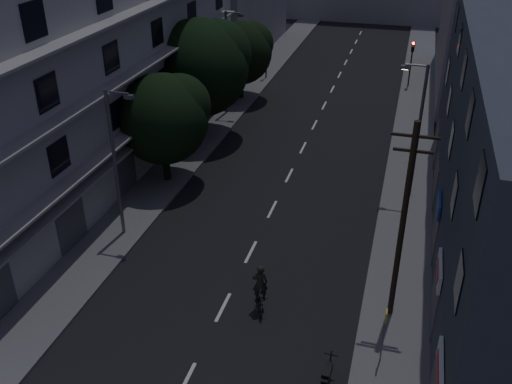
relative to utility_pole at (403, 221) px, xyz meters
The scene contains 18 objects.
ground 19.12m from the utility_pole, 113.04° to the left, with size 160.00×160.00×0.00m, color black.
sidewalk_left 23.01m from the utility_pole, 130.90° to the left, with size 3.00×90.00×0.15m, color #565659.
sidewalk_right 17.68m from the utility_pole, 89.11° to the left, with size 3.00×90.00×0.15m, color #565659.
lane_markings 24.84m from the utility_pole, 107.28° to the left, with size 0.15×60.50×0.01m.
building_left 21.77m from the utility_pole, 152.48° to the left, with size 7.00×36.00×14.00m.
building_far_right 34.38m from the utility_pole, 82.03° to the left, with size 6.00×20.00×13.00m, color slate.
tree_near 17.15m from the utility_pole, 147.48° to the left, with size 5.53×5.53×6.82m.
tree_mid 22.35m from the utility_pole, 131.50° to the left, with size 6.89×6.89×8.47m.
tree_far 29.22m from the utility_pole, 119.74° to the left, with size 5.29×5.29×6.54m.
traffic_signal_far_right 32.25m from the utility_pole, 91.09° to the left, with size 0.28×0.37×4.10m.
traffic_signal_far_left 34.20m from the utility_pole, 113.94° to the left, with size 0.28×0.37×4.10m.
street_lamp_left_near 14.46m from the utility_pole, 168.92° to the left, with size 1.51×0.25×8.00m.
street_lamp_right 11.20m from the utility_pole, 88.70° to the left, with size 1.51×0.25×8.00m.
street_lamp_left_far 26.06m from the utility_pole, 123.66° to the left, with size 1.51×0.25×8.00m.
utility_pole is the anchor object (origin of this frame).
bus_stop_sign 4.26m from the utility_pole, 93.27° to the right, with size 0.06×0.35×2.52m.
motorcycle 6.78m from the utility_pole, 113.14° to the right, with size 0.54×1.88×1.20m.
cyclist 7.03m from the utility_pole, 168.90° to the right, with size 1.25×1.95×2.34m.
Camera 1 is at (6.79, -12.28, 16.87)m, focal length 40.00 mm.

